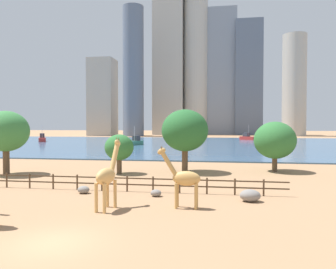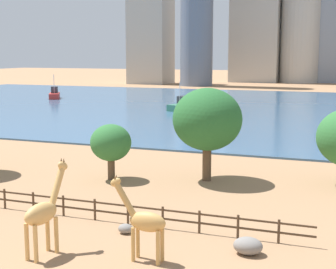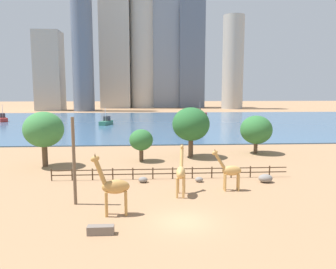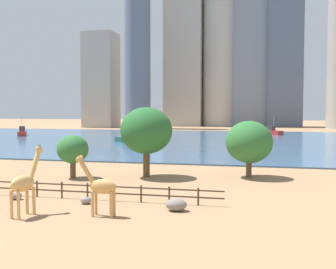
% 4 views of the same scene
% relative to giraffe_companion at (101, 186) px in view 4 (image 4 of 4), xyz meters
% --- Properties ---
extents(ground_plane, '(400.00, 400.00, 0.00)m').
position_rel_giraffe_companion_xyz_m(ground_plane, '(-5.38, 72.63, -1.99)').
color(ground_plane, '#9E7551').
extents(harbor_water, '(180.00, 86.00, 0.20)m').
position_rel_giraffe_companion_xyz_m(harbor_water, '(-5.38, 69.63, -1.89)').
color(harbor_water, '#3D6084').
rests_on(harbor_water, ground).
extents(giraffe_companion, '(3.00, 0.81, 4.14)m').
position_rel_giraffe_companion_xyz_m(giraffe_companion, '(0.00, 0.00, 0.00)').
color(giraffe_companion, tan).
rests_on(giraffe_companion, ground).
extents(giraffe_young, '(1.15, 3.17, 4.68)m').
position_rel_giraffe_companion_xyz_m(giraffe_young, '(-4.91, -1.11, 0.22)').
color(giraffe_young, tan).
rests_on(giraffe_young, ground).
extents(boulder_near_fence, '(0.96, 0.81, 0.60)m').
position_rel_giraffe_companion_xyz_m(boulder_near_fence, '(-8.48, 3.33, -1.69)').
color(boulder_near_fence, gray).
rests_on(boulder_near_fence, ground).
extents(boulder_by_pole, '(0.84, 0.72, 0.54)m').
position_rel_giraffe_companion_xyz_m(boulder_by_pole, '(-2.50, 3.16, -1.72)').
color(boulder_by_pole, gray).
rests_on(boulder_by_pole, ground).
extents(boulder_small, '(1.48, 1.17, 0.88)m').
position_rel_giraffe_companion_xyz_m(boulder_small, '(4.53, 2.56, -1.55)').
color(boulder_small, gray).
rests_on(boulder_small, ground).
extents(enclosure_fence, '(26.12, 0.14, 1.30)m').
position_rel_giraffe_companion_xyz_m(enclosure_fence, '(-5.77, 4.63, -1.23)').
color(enclosure_fence, '#4C3826').
rests_on(enclosure_fence, ground).
extents(tree_left_large, '(5.42, 5.42, 7.31)m').
position_rel_giraffe_companion_xyz_m(tree_left_large, '(-1.64, 16.35, 2.85)').
color(tree_left_large, brown).
rests_on(tree_left_large, ground).
extents(tree_center_broad, '(3.24, 3.24, 4.44)m').
position_rel_giraffe_companion_xyz_m(tree_center_broad, '(-8.83, 13.97, 0.96)').
color(tree_center_broad, brown).
rests_on(tree_center_broad, ground).
extents(tree_right_tall, '(4.87, 4.87, 5.89)m').
position_rel_giraffe_companion_xyz_m(tree_right_tall, '(8.80, 18.52, 1.70)').
color(tree_right_tall, brown).
rests_on(tree_right_tall, ground).
extents(boat_ferry, '(3.47, 5.81, 4.93)m').
position_rel_giraffe_companion_xyz_m(boat_ferry, '(-19.41, 61.53, -0.96)').
color(boat_ferry, '#337259').
rests_on(boat_ferry, harbor_water).
extents(boat_sailboat, '(4.70, 6.06, 5.22)m').
position_rel_giraffe_companion_xyz_m(boat_sailboat, '(-52.71, 73.77, -0.92)').
color(boat_sailboat, '#B22D28').
rests_on(boat_sailboat, harbor_water).
extents(boat_tug, '(5.67, 5.52, 5.24)m').
position_rel_giraffe_companion_xyz_m(boat_tug, '(12.00, 94.56, -0.91)').
color(boat_tug, '#B22D28').
rests_on(boat_tug, harbor_water).
extents(skyline_tower_needle, '(16.34, 9.91, 97.12)m').
position_rel_giraffe_companion_xyz_m(skyline_tower_needle, '(-25.29, 155.80, 46.57)').
color(skyline_tower_needle, '#B7B2A8').
rests_on(skyline_tower_needle, ground).
extents(skyline_tower_glass, '(13.03, 13.03, 84.60)m').
position_rel_giraffe_companion_xyz_m(skyline_tower_glass, '(-10.54, 157.85, 40.31)').
color(skyline_tower_glass, '#B7B2A8').
rests_on(skyline_tower_glass, ground).
extents(skyline_block_left, '(14.17, 9.60, 60.86)m').
position_rel_giraffe_companion_xyz_m(skyline_block_left, '(17.59, 158.73, 28.44)').
color(skyline_block_left, slate).
rests_on(skyline_block_left, ground).
extents(skyline_block_right, '(17.02, 9.76, 68.45)m').
position_rel_giraffe_companion_xyz_m(skyline_block_right, '(2.89, 161.20, 32.24)').
color(skyline_block_right, gray).
rests_on(skyline_block_right, ground).
extents(skyline_tower_short, '(9.87, 9.87, 60.99)m').
position_rel_giraffe_companion_xyz_m(skyline_tower_short, '(-38.02, 129.37, 28.51)').
color(skyline_tower_short, slate).
rests_on(skyline_tower_short, ground).
extents(skyline_block_wide, '(12.43, 11.76, 38.09)m').
position_rel_giraffe_companion_xyz_m(skyline_block_wide, '(-55.42, 135.17, 17.06)').
color(skyline_block_wide, '#ADA89E').
rests_on(skyline_block_wide, ground).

